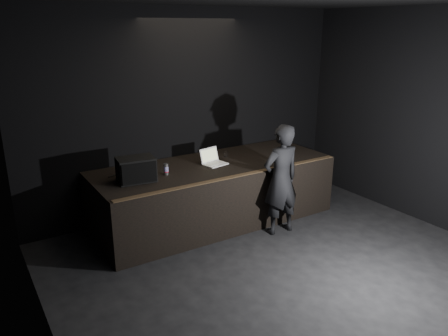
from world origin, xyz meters
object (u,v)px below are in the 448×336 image
stage_monitor (136,170)px  beer_can (166,169)px  laptop (213,160)px  stage_riser (214,192)px  person (281,180)px

stage_monitor → beer_can: size_ratio=3.26×
beer_can → laptop: bearing=6.4°
stage_riser → person: size_ratio=2.26×
stage_monitor → person: person is taller
stage_riser → person: bearing=-55.6°
stage_riser → person: person is taller
stage_monitor → beer_can: stage_monitor is taller
beer_can → person: (1.55, -0.88, -0.20)m
stage_monitor → person: bearing=-15.2°
stage_monitor → laptop: bearing=12.7°
stage_riser → laptop: size_ratio=9.43×
laptop → person: person is taller
laptop → stage_monitor: bearing=174.4°
person → stage_monitor: bearing=-21.2°
person → stage_riser: bearing=-54.3°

